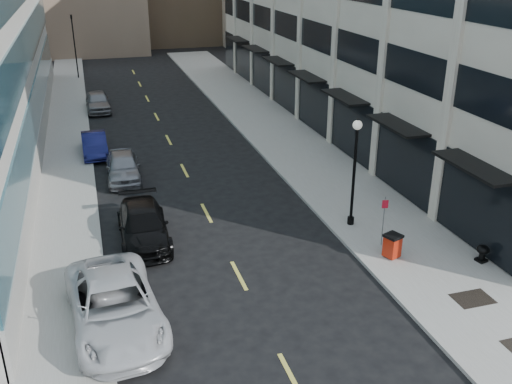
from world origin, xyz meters
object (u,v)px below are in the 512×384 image
trash_bin (392,245)px  lamppost (355,163)px  traffic_signal (71,19)px  car_blue_sedan (94,144)px  car_silver_sedan (123,166)px  car_black_pickup (143,226)px  urn_planter (483,252)px  car_grey_sedan (98,101)px  car_white_van (115,306)px  sign_post (384,214)px

trash_bin → lamppost: (-0.27, 3.27, 2.40)m
traffic_signal → car_blue_sedan: traffic_signal is taller
traffic_signal → car_silver_sedan: traffic_signal is taller
traffic_signal → car_black_pickup: bearing=-86.3°
urn_planter → car_grey_sedan: bearing=115.4°
trash_bin → car_silver_sedan: bearing=107.1°
car_grey_sedan → car_white_van: bearing=-92.3°
car_white_van → lamppost: (10.82, 4.64, 2.24)m
car_black_pickup → car_blue_sedan: 12.40m
car_silver_sedan → urn_planter: 18.83m
car_white_van → car_grey_sedan: size_ratio=1.37×
car_black_pickup → lamppost: (9.22, -1.34, 2.36)m
traffic_signal → car_silver_sedan: bearing=-85.8°
car_white_van → sign_post: 11.48m
car_white_van → trash_bin: (11.09, 1.37, -0.16)m
car_black_pickup → lamppost: bearing=-7.3°
car_black_pickup → lamppost: 9.61m
car_silver_sedan → sign_post: bearing=-46.9°
car_grey_sedan → sign_post: sign_post is taller
trash_bin → car_blue_sedan: bearing=101.9°
sign_post → car_silver_sedan: bearing=143.9°
car_silver_sedan → urn_planter: (13.03, -13.60, -0.18)m
traffic_signal → sign_post: bearing=-73.3°
car_blue_sedan → sign_post: (11.20, -15.86, 0.92)m
trash_bin → urn_planter: (3.31, -1.36, -0.11)m
car_silver_sedan → lamppost: (9.46, -8.96, 2.33)m
car_blue_sedan → trash_bin: bearing=-57.7°
car_black_pickup → sign_post: sign_post is taller
car_silver_sedan → urn_planter: car_silver_sedan is taller
trash_bin → sign_post: sign_post is taller
car_white_van → urn_planter: bearing=-4.8°
car_blue_sedan → urn_planter: (14.40, -18.27, -0.10)m
car_white_van → trash_bin: size_ratio=6.07×
car_silver_sedan → sign_post: size_ratio=2.01×
traffic_signal → car_white_van: bearing=-89.0°
car_grey_sedan → lamppost: size_ratio=0.90×
car_silver_sedan → lamppost: bearing=-41.7°
car_grey_sedan → urn_planter: size_ratio=6.29×
traffic_signal → lamppost: (11.52, -37.36, -2.62)m
car_blue_sedan → lamppost: (10.82, -13.63, 2.41)m
lamppost → sign_post: (0.38, -2.23, -1.49)m
car_white_van → car_silver_sedan: 13.67m
car_grey_sedan → trash_bin: bearing=-70.3°
sign_post → car_black_pickup: bearing=172.2°
car_blue_sedan → car_grey_sedan: (0.66, 10.72, 0.08)m
trash_bin → urn_planter: bearing=-43.8°
sign_post → urn_planter: sign_post is taller
traffic_signal → trash_bin: bearing=-73.8°
car_silver_sedan → car_white_van: bearing=-93.9°
car_grey_sedan → urn_planter: (13.74, -28.99, -0.18)m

